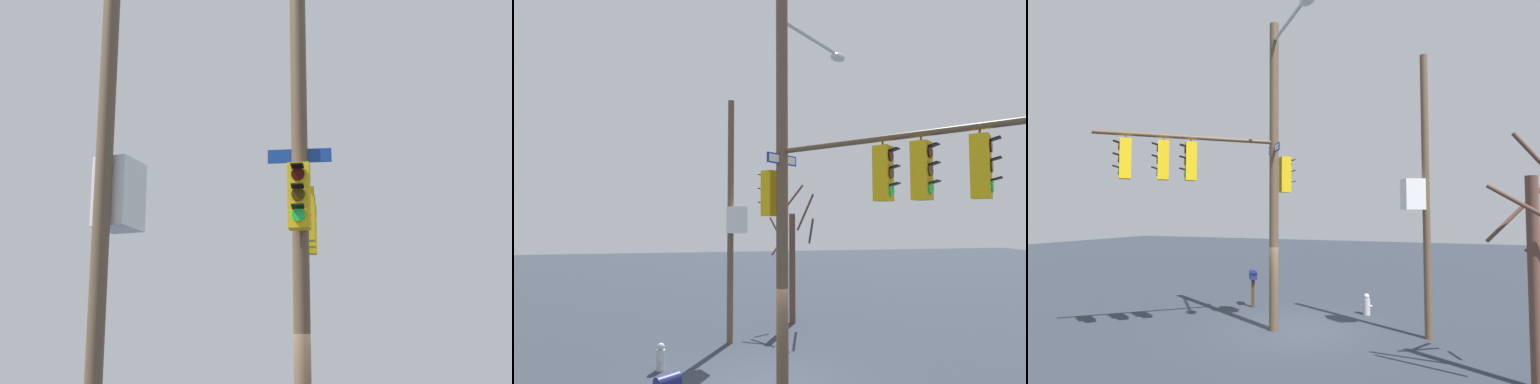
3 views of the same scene
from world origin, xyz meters
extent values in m
plane|color=#2C333D|center=(0.00, 0.00, 0.00)|extent=(80.00, 80.00, 0.00)
cylinder|color=brown|center=(0.46, 0.32, 4.74)|extent=(0.28, 0.28, 9.48)
cylinder|color=silver|center=(-0.43, 1.35, 8.94)|extent=(1.86, 2.13, 0.10)
cylinder|color=brown|center=(2.40, 1.99, 5.72)|extent=(3.95, 3.44, 0.12)
cube|color=gold|center=(2.36, 1.96, 5.02)|extent=(0.46, 0.47, 1.10)
cylinder|color=#2F0403|center=(2.49, 2.07, 5.36)|extent=(0.17, 0.18, 0.22)
cube|color=black|center=(2.54, 2.12, 5.48)|extent=(0.26, 0.26, 0.06)
cylinder|color=#352504|center=(2.49, 2.07, 5.02)|extent=(0.17, 0.18, 0.22)
cube|color=black|center=(2.54, 2.12, 5.14)|extent=(0.26, 0.26, 0.06)
cylinder|color=#19D147|center=(2.49, 2.07, 4.68)|extent=(0.17, 0.18, 0.22)
cube|color=black|center=(2.54, 2.12, 4.80)|extent=(0.26, 0.26, 0.06)
cylinder|color=brown|center=(2.36, 1.96, 5.64)|extent=(0.04, 0.04, 0.15)
cube|color=gold|center=(2.94, 2.46, 5.02)|extent=(0.46, 0.47, 1.10)
cylinder|color=#2F0403|center=(3.06, 2.56, 5.36)|extent=(0.16, 0.19, 0.22)
cube|color=black|center=(3.12, 2.61, 5.48)|extent=(0.26, 0.26, 0.06)
cylinder|color=#352504|center=(3.06, 2.56, 5.02)|extent=(0.16, 0.19, 0.22)
cube|color=black|center=(3.12, 2.61, 5.14)|extent=(0.26, 0.26, 0.06)
cylinder|color=#19D147|center=(3.06, 2.56, 4.68)|extent=(0.16, 0.19, 0.22)
cube|color=black|center=(3.12, 2.61, 4.80)|extent=(0.26, 0.26, 0.06)
cylinder|color=brown|center=(2.94, 2.46, 5.64)|extent=(0.04, 0.04, 0.15)
cube|color=gold|center=(3.69, 3.11, 5.02)|extent=(0.47, 0.47, 1.10)
cylinder|color=#2F0403|center=(3.81, 3.23, 5.36)|extent=(0.18, 0.18, 0.22)
cube|color=black|center=(3.86, 3.28, 5.48)|extent=(0.26, 0.26, 0.06)
cylinder|color=#352504|center=(3.81, 3.23, 5.02)|extent=(0.18, 0.18, 0.22)
cube|color=black|center=(3.86, 3.28, 5.14)|extent=(0.26, 0.26, 0.06)
cylinder|color=#19D147|center=(3.81, 3.23, 4.68)|extent=(0.18, 0.18, 0.22)
cube|color=black|center=(3.86, 3.28, 4.80)|extent=(0.26, 0.26, 0.06)
cylinder|color=brown|center=(3.69, 3.11, 5.64)|extent=(0.04, 0.04, 0.15)
cube|color=gold|center=(0.18, 0.08, 4.73)|extent=(0.46, 0.47, 1.10)
cylinder|color=#2F0403|center=(0.05, -0.02, 5.07)|extent=(0.16, 0.19, 0.22)
cube|color=black|center=(-0.01, -0.07, 5.19)|extent=(0.25, 0.26, 0.06)
cylinder|color=#352504|center=(0.05, -0.02, 4.73)|extent=(0.16, 0.19, 0.22)
cube|color=black|center=(-0.01, -0.07, 4.85)|extent=(0.25, 0.26, 0.06)
cylinder|color=#19D147|center=(0.05, -0.02, 4.39)|extent=(0.16, 0.19, 0.22)
cube|color=black|center=(-0.01, -0.07, 4.51)|extent=(0.25, 0.26, 0.06)
cube|color=navy|center=(0.46, 0.32, 5.53)|extent=(0.73, 0.86, 0.24)
cube|color=white|center=(0.47, 0.33, 5.53)|extent=(0.65, 0.77, 0.18)
cylinder|color=brown|center=(-3.92, -0.54, 4.07)|extent=(0.21, 0.21, 8.14)
cube|color=white|center=(-3.57, -0.36, 4.07)|extent=(0.72, 0.67, 0.88)
cylinder|color=#B2B2B7|center=(-1.82, -2.59, 0.28)|extent=(0.24, 0.24, 0.55)
sphere|color=#B2B2B7|center=(-1.82, -2.59, 0.63)|extent=(0.20, 0.20, 0.20)
cylinder|color=#B2B2B7|center=(-1.96, -2.59, 0.30)|extent=(0.10, 0.09, 0.09)
cylinder|color=#B2B2B7|center=(-1.68, -2.59, 0.30)|extent=(0.10, 0.09, 0.09)
cube|color=#4C3823|center=(2.36, -2.14, 0.53)|extent=(0.10, 0.10, 1.05)
cube|color=navy|center=(2.36, -2.14, 1.17)|extent=(0.45, 0.50, 0.24)
cylinder|color=navy|center=(2.36, -2.14, 1.29)|extent=(0.45, 0.50, 0.24)
cylinder|color=brown|center=(-6.06, 2.11, 2.15)|extent=(0.24, 0.24, 4.30)
cylinder|color=brown|center=(-5.93, 2.85, 3.59)|extent=(1.54, 0.36, 1.05)
cylinder|color=brown|center=(-5.85, 1.51, 3.52)|extent=(1.29, 0.53, 1.28)
camera|label=1|loc=(-8.56, -8.17, 1.93)|focal=52.34mm
camera|label=2|loc=(9.89, -1.68, 4.14)|focal=28.68mm
camera|label=3|loc=(-4.36, 11.60, 3.52)|focal=28.09mm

